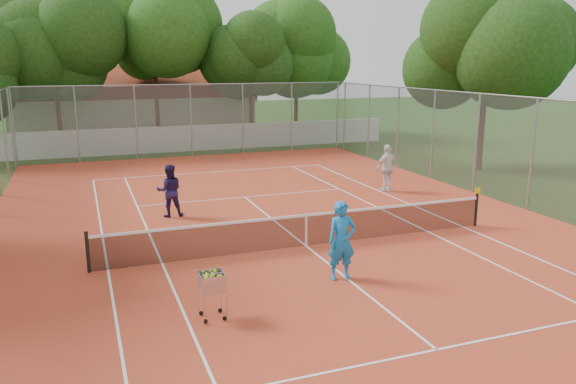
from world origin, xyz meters
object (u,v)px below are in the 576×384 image
object	(u,v)px
player_near	(342,241)
player_far_left	(170,191)
ball_hopper	(212,294)
clubhouse	(133,103)
tennis_net	(306,230)
player_far_right	(387,168)

from	to	relation	value
player_near	player_far_left	size ratio (longest dim) A/B	1.08
ball_hopper	clubhouse	bearing A→B (deg)	66.00
tennis_net	ball_hopper	xyz separation A→B (m)	(-3.59, -3.66, 0.05)
ball_hopper	player_far_left	bearing A→B (deg)	65.85
clubhouse	tennis_net	bearing A→B (deg)	-86.05
player_near	ball_hopper	size ratio (longest dim) A/B	1.79
clubhouse	ball_hopper	size ratio (longest dim) A/B	15.06
player_far_right	ball_hopper	bearing A→B (deg)	35.19
tennis_net	player_far_right	xyz separation A→B (m)	(5.81, 5.43, 0.47)
ball_hopper	tennis_net	bearing A→B (deg)	24.35
clubhouse	player_far_left	bearing A→B (deg)	-92.73
tennis_net	clubhouse	xyz separation A→B (m)	(-2.00, 29.00, 1.69)
tennis_net	player_far_right	distance (m)	7.96
player_far_left	ball_hopper	xyz separation A→B (m)	(-0.42, -8.27, -0.36)
player_far_left	clubhouse	bearing A→B (deg)	-88.23
player_near	player_far_left	world-z (taller)	player_near
player_far_right	player_far_left	bearing A→B (deg)	-3.68
player_far_left	ball_hopper	bearing A→B (deg)	91.57
player_far_right	ball_hopper	xyz separation A→B (m)	(-9.39, -9.09, -0.42)
tennis_net	player_far_left	size ratio (longest dim) A/B	6.56
tennis_net	player_far_right	size ratio (longest dim) A/B	6.16
player_near	ball_hopper	world-z (taller)	player_near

